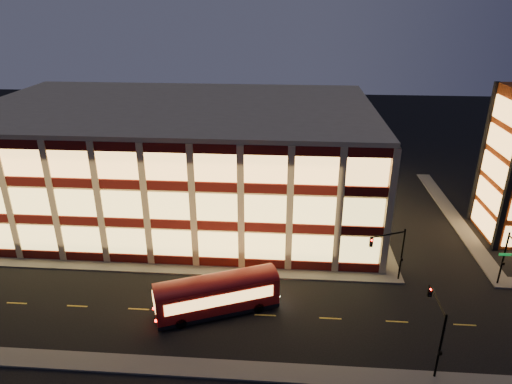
{
  "coord_description": "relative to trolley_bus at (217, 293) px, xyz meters",
  "views": [
    {
      "loc": [
        11.74,
        -40.29,
        27.16
      ],
      "look_at": [
        8.08,
        8.0,
        6.4
      ],
      "focal_mm": 32.0,
      "sensor_mm": 36.0,
      "label": 1
    }
  ],
  "objects": [
    {
      "name": "trolley_bus",
      "position": [
        0.0,
        0.0,
        0.0
      ],
      "size": [
        11.56,
        6.9,
        3.84
      ],
      "rotation": [
        0.0,
        0.0,
        0.39
      ],
      "color": "#8C0807",
      "rests_on": "ground"
    },
    {
      "name": "traffic_signal_right",
      "position": [
        28.01,
        5.14,
        1.97
      ],
      "size": [
        1.2,
        4.37,
        6.0
      ],
      "color": "black",
      "rests_on": "ground"
    },
    {
      "name": "sidewalk_tower_west",
      "position": [
        28.51,
        22.77,
        -2.05
      ],
      "size": [
        2.0,
        30.0,
        0.15
      ],
      "primitive_type": "cube",
      "color": "#514F4C",
      "rests_on": "ground"
    },
    {
      "name": "sidewalk_near",
      "position": [
        -5.49,
        -7.23,
        -2.05
      ],
      "size": [
        100.0,
        2.0,
        0.15
      ],
      "primitive_type": "cube",
      "color": "#514F4C",
      "rests_on": "ground"
    },
    {
      "name": "traffic_signal_far",
      "position": [
        16.72,
        6.0,
        1.98
      ],
      "size": [
        3.79,
        1.87,
        6.0
      ],
      "color": "black",
      "rests_on": "ground"
    },
    {
      "name": "sidewalk_office_south",
      "position": [
        -8.49,
        6.77,
        -2.05
      ],
      "size": [
        54.0,
        2.0,
        0.15
      ],
      "primitive_type": "cube",
      "color": "#514F4C",
      "rests_on": "ground"
    },
    {
      "name": "office_building",
      "position": [
        -8.41,
        22.68,
        5.12
      ],
      "size": [
        50.45,
        30.45,
        14.5
      ],
      "color": "tan",
      "rests_on": "ground"
    },
    {
      "name": "ground",
      "position": [
        -5.49,
        5.77,
        -2.13
      ],
      "size": [
        200.0,
        200.0,
        0.0
      ],
      "primitive_type": "plane",
      "color": "black",
      "rests_on": "ground"
    },
    {
      "name": "traffic_signal_near",
      "position": [
        18.01,
        -5.26,
        2.0
      ],
      "size": [
        0.32,
        4.45,
        6.0
      ],
      "color": "black",
      "rests_on": "ground"
    },
    {
      "name": "sidewalk_office_east",
      "position": [
        17.51,
        22.77,
        -2.05
      ],
      "size": [
        2.0,
        30.0,
        0.15
      ],
      "primitive_type": "cube",
      "color": "#514F4C",
      "rests_on": "ground"
    }
  ]
}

